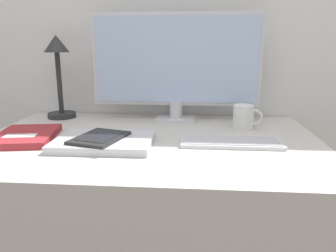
% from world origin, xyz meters
% --- Properties ---
extents(wall_back, '(3.60, 0.05, 2.40)m').
position_xyz_m(wall_back, '(0.00, 0.58, 1.20)').
color(wall_back, silver).
rests_on(wall_back, ground_plane).
extents(desk, '(1.12, 0.75, 0.73)m').
position_xyz_m(desk, '(0.00, 0.17, 0.37)').
color(desk, beige).
rests_on(desk, ground_plane).
extents(monitor, '(0.66, 0.11, 0.42)m').
position_xyz_m(monitor, '(0.07, 0.44, 0.96)').
color(monitor, silver).
rests_on(monitor, desk).
extents(keyboard, '(0.31, 0.12, 0.01)m').
position_xyz_m(keyboard, '(0.26, 0.13, 0.74)').
color(keyboard, silver).
rests_on(keyboard, desk).
extents(laptop, '(0.30, 0.22, 0.02)m').
position_xyz_m(laptop, '(-0.13, 0.08, 0.74)').
color(laptop, '#BCBCC1').
rests_on(laptop, desk).
extents(ereader, '(0.17, 0.20, 0.01)m').
position_xyz_m(ereader, '(-0.14, 0.07, 0.76)').
color(ereader, black).
rests_on(ereader, laptop).
extents(desk_lamp, '(0.12, 0.12, 0.34)m').
position_xyz_m(desk_lamp, '(-0.41, 0.45, 0.95)').
color(desk_lamp, '#282828').
rests_on(desk_lamp, desk).
extents(notebook, '(0.21, 0.26, 0.02)m').
position_xyz_m(notebook, '(-0.40, 0.13, 0.74)').
color(notebook, maroon).
rests_on(notebook, desk).
extents(coffee_mug, '(0.11, 0.07, 0.09)m').
position_xyz_m(coffee_mug, '(0.33, 0.32, 0.78)').
color(coffee_mug, white).
rests_on(coffee_mug, desk).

